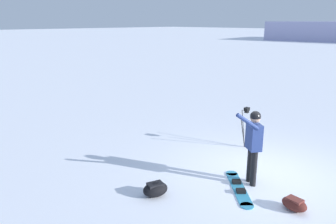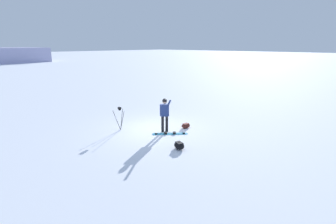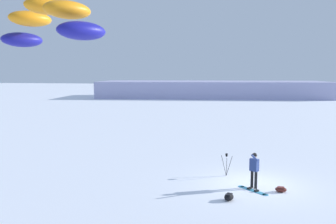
{
  "view_description": "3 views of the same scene",
  "coord_description": "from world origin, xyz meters",
  "px_view_note": "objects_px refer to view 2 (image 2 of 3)",
  "views": [
    {
      "loc": [
        -3.68,
        7.09,
        3.72
      ],
      "look_at": [
        1.19,
        2.2,
        1.83
      ],
      "focal_mm": 35.62,
      "sensor_mm": 36.0,
      "label": 1
    },
    {
      "loc": [
        8.91,
        9.3,
        4.41
      ],
      "look_at": [
        0.82,
        1.64,
        1.42
      ],
      "focal_mm": 27.03,
      "sensor_mm": 36.0,
      "label": 2
    },
    {
      "loc": [
        0.9,
        18.65,
        5.71
      ],
      "look_at": [
        3.38,
        5.5,
        4.24
      ],
      "focal_mm": 39.21,
      "sensor_mm": 36.0,
      "label": 3
    }
  ],
  "objects_px": {
    "snowboarder": "(165,112)",
    "gear_bag_large": "(186,126)",
    "snowboard": "(170,134)",
    "camera_tripod": "(120,114)",
    "gear_bag_small": "(179,145)"
  },
  "relations": [
    {
      "from": "snowboarder",
      "to": "gear_bag_large",
      "type": "xyz_separation_m",
      "value": [
        -1.25,
        0.39,
        -0.96
      ]
    },
    {
      "from": "snowboarder",
      "to": "snowboard",
      "type": "relative_size",
      "value": 1.3
    },
    {
      "from": "snowboarder",
      "to": "gear_bag_large",
      "type": "bearing_deg",
      "value": 162.8
    },
    {
      "from": "snowboard",
      "to": "camera_tripod",
      "type": "xyz_separation_m",
      "value": [
        1.33,
        -2.36,
        0.87
      ]
    },
    {
      "from": "snowboarder",
      "to": "gear_bag_large",
      "type": "relative_size",
      "value": 3.17
    },
    {
      "from": "gear_bag_large",
      "to": "gear_bag_small",
      "type": "bearing_deg",
      "value": 33.85
    },
    {
      "from": "snowboard",
      "to": "gear_bag_small",
      "type": "distance_m",
      "value": 1.94
    },
    {
      "from": "camera_tripod",
      "to": "gear_bag_large",
      "type": "bearing_deg",
      "value": 138.6
    },
    {
      "from": "snowboarder",
      "to": "camera_tripod",
      "type": "relative_size",
      "value": 1.44
    },
    {
      "from": "gear_bag_small",
      "to": "snowboarder",
      "type": "bearing_deg",
      "value": -120.11
    },
    {
      "from": "camera_tripod",
      "to": "gear_bag_small",
      "type": "xyz_separation_m",
      "value": [
        -0.23,
        3.94,
        -0.73
      ]
    },
    {
      "from": "snowboard",
      "to": "gear_bag_large",
      "type": "height_order",
      "value": "gear_bag_large"
    },
    {
      "from": "snowboard",
      "to": "gear_bag_small",
      "type": "bearing_deg",
      "value": 54.94
    },
    {
      "from": "camera_tripod",
      "to": "gear_bag_small",
      "type": "height_order",
      "value": "camera_tripod"
    },
    {
      "from": "snowboard",
      "to": "gear_bag_large",
      "type": "bearing_deg",
      "value": -178.5
    }
  ]
}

